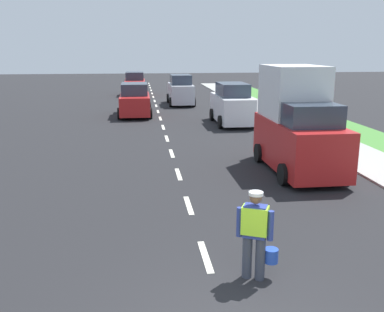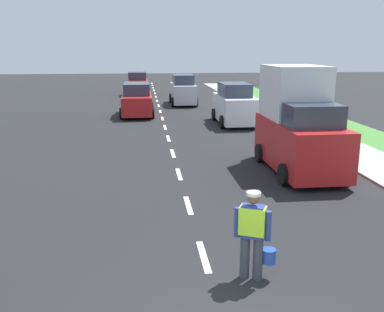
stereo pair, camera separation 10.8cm
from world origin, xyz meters
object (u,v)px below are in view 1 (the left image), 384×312
Objects in this scene: car_outgoing_far at (181,91)px; car_oncoming_third at (135,84)px; road_worker at (256,231)px; delivery_truck at (298,124)px; car_oncoming_second at (135,101)px; car_parked_far at (232,105)px.

car_outgoing_far is 7.80m from car_oncoming_third.
delivery_truck reaches higher than road_worker.
car_oncoming_second is (-5.59, 13.31, -0.68)m from delivery_truck.
delivery_truck is at bearing -77.54° from car_oncoming_third.
car_outgoing_far is at bearing 57.06° from car_oncoming_second.
car_oncoming_third is (-2.32, 32.56, 0.03)m from road_worker.
road_worker is 0.39× the size of car_oncoming_third.
delivery_truck is 1.06× the size of car_oncoming_third.
car_oncoming_third is (-3.42, 7.01, -0.07)m from car_outgoing_far.
car_oncoming_second is 6.18m from car_outgoing_far.
delivery_truck is at bearing 64.79° from road_worker.
car_parked_far is at bearing 79.48° from road_worker.
car_parked_far reaches higher than car_oncoming_second.
car_oncoming_third is at bearing 108.76° from car_parked_far.
car_oncoming_third is at bearing 115.98° from car_outgoing_far.
car_parked_far is (3.09, 16.62, 0.12)m from road_worker.
car_oncoming_third is at bearing 94.08° from road_worker.
car_oncoming_second is (-2.27, 20.35, -0.00)m from road_worker.
delivery_truck is 9.60m from car_parked_far.
road_worker is 16.91m from car_parked_far.
car_oncoming_third is (-5.64, 25.52, -0.65)m from delivery_truck.
road_worker is at bearing -83.64° from car_oncoming_second.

